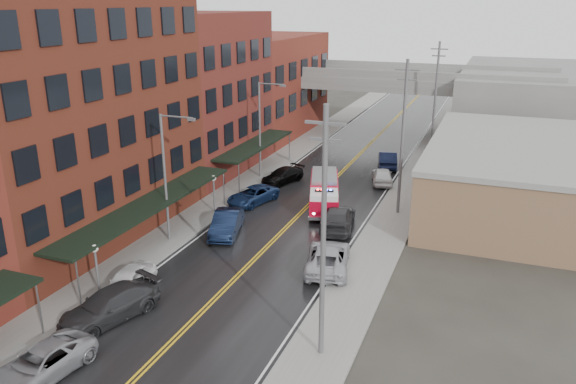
% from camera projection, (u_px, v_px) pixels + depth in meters
% --- Properties ---
extents(road, '(11.00, 160.00, 0.02)m').
position_uv_depth(road, '(290.00, 224.00, 42.38)').
color(road, black).
rests_on(road, ground).
extents(sidewalk_left, '(3.00, 160.00, 0.15)m').
position_uv_depth(sidewalk_left, '(205.00, 211.00, 44.82)').
color(sidewalk_left, slate).
rests_on(sidewalk_left, ground).
extents(sidewalk_right, '(3.00, 160.00, 0.15)m').
position_uv_depth(sidewalk_right, '(386.00, 237.00, 39.90)').
color(sidewalk_right, slate).
rests_on(sidewalk_right, ground).
extents(curb_left, '(0.30, 160.00, 0.15)m').
position_uv_depth(curb_left, '(223.00, 213.00, 44.26)').
color(curb_left, gray).
rests_on(curb_left, ground).
extents(curb_right, '(0.30, 160.00, 0.15)m').
position_uv_depth(curb_right, '(363.00, 233.00, 40.46)').
color(curb_right, gray).
rests_on(curb_right, ground).
extents(brick_building_b, '(9.00, 20.00, 18.00)m').
position_uv_depth(brick_building_b, '(69.00, 110.00, 37.76)').
color(brick_building_b, '#551E16').
rests_on(brick_building_b, ground).
extents(brick_building_c, '(9.00, 15.00, 15.00)m').
position_uv_depth(brick_building_c, '(199.00, 94.00, 53.72)').
color(brick_building_c, maroon).
rests_on(brick_building_c, ground).
extents(brick_building_far, '(9.00, 20.00, 12.00)m').
position_uv_depth(brick_building_far, '(270.00, 85.00, 69.68)').
color(brick_building_far, maroon).
rests_on(brick_building_far, ground).
extents(tan_building, '(14.00, 22.00, 5.00)m').
position_uv_depth(tan_building, '(520.00, 178.00, 45.03)').
color(tan_building, '#886849').
rests_on(tan_building, ground).
extents(right_far_block, '(18.00, 30.00, 8.00)m').
position_uv_depth(right_far_block, '(536.00, 101.00, 70.40)').
color(right_far_block, slate).
rests_on(right_far_block, ground).
extents(awning_1, '(2.60, 18.00, 3.09)m').
position_uv_depth(awning_1, '(150.00, 204.00, 37.75)').
color(awning_1, black).
rests_on(awning_1, ground).
extents(awning_2, '(2.60, 13.00, 3.09)m').
position_uv_depth(awning_2, '(255.00, 145.00, 53.23)').
color(awning_2, black).
rests_on(awning_2, ground).
extents(globe_lamp_1, '(0.44, 0.44, 3.12)m').
position_uv_depth(globe_lamp_1, '(96.00, 258.00, 31.41)').
color(globe_lamp_1, '#59595B').
rests_on(globe_lamp_1, ground).
extents(globe_lamp_2, '(0.44, 0.44, 3.12)m').
position_uv_depth(globe_lamp_2, '(214.00, 185.00, 43.79)').
color(globe_lamp_2, '#59595B').
rests_on(globe_lamp_2, ground).
extents(street_lamp_1, '(2.64, 0.22, 9.00)m').
position_uv_depth(street_lamp_1, '(168.00, 170.00, 37.61)').
color(street_lamp_1, '#59595B').
rests_on(street_lamp_1, ground).
extents(street_lamp_2, '(2.64, 0.22, 9.00)m').
position_uv_depth(street_lamp_2, '(262.00, 124.00, 51.76)').
color(street_lamp_2, '#59595B').
rests_on(street_lamp_2, ground).
extents(utility_pole_0, '(1.80, 0.24, 12.00)m').
position_uv_depth(utility_pole_0, '(323.00, 233.00, 24.66)').
color(utility_pole_0, '#59595B').
rests_on(utility_pole_0, ground).
extents(utility_pole_1, '(1.80, 0.24, 12.00)m').
position_uv_depth(utility_pole_1, '(403.00, 136.00, 42.34)').
color(utility_pole_1, '#59595B').
rests_on(utility_pole_1, ground).
extents(utility_pole_2, '(1.80, 0.24, 12.00)m').
position_uv_depth(utility_pole_2, '(435.00, 96.00, 60.03)').
color(utility_pole_2, '#59595B').
rests_on(utility_pole_2, ground).
extents(overpass, '(40.00, 10.00, 7.50)m').
position_uv_depth(overpass, '(382.00, 87.00, 68.75)').
color(overpass, slate).
rests_on(overpass, ground).
extents(fire_truck, '(4.36, 7.38, 2.57)m').
position_uv_depth(fire_truck, '(324.00, 192.00, 45.12)').
color(fire_truck, '#B10820').
rests_on(fire_truck, ground).
extents(parked_car_left_2, '(2.97, 5.33, 1.41)m').
position_uv_depth(parked_car_left_2, '(40.00, 364.00, 24.88)').
color(parked_car_left_2, gray).
rests_on(parked_car_left_2, ground).
extents(parked_car_left_3, '(3.88, 6.07, 1.64)m').
position_uv_depth(parked_car_left_3, '(110.00, 305.00, 29.44)').
color(parked_car_left_3, '#2B2B2E').
rests_on(parked_car_left_3, ground).
extents(parked_car_left_4, '(2.07, 4.45, 1.47)m').
position_uv_depth(parked_car_left_4, '(128.00, 281.00, 32.16)').
color(parked_car_left_4, white).
rests_on(parked_car_left_4, ground).
extents(parked_car_left_5, '(3.02, 5.30, 1.65)m').
position_uv_depth(parked_car_left_5, '(227.00, 223.00, 40.29)').
color(parked_car_left_5, black).
rests_on(parked_car_left_5, ground).
extents(parked_car_left_6, '(3.58, 5.33, 1.36)m').
position_uv_depth(parked_car_left_6, '(253.00, 195.00, 46.52)').
color(parked_car_left_6, '#132549').
rests_on(parked_car_left_6, ground).
extents(parked_car_left_7, '(3.37, 5.02, 1.35)m').
position_uv_depth(parked_car_left_7, '(282.00, 176.00, 51.73)').
color(parked_car_left_7, black).
rests_on(parked_car_left_7, ground).
extents(parked_car_right_0, '(3.78, 6.08, 1.57)m').
position_uv_depth(parked_car_right_0, '(328.00, 257.00, 35.02)').
color(parked_car_right_0, '#A7A8AF').
rests_on(parked_car_right_0, ground).
extents(parked_car_right_1, '(3.26, 5.97, 1.64)m').
position_uv_depth(parked_car_right_1, '(338.00, 218.00, 41.27)').
color(parked_car_right_1, '#29292C').
rests_on(parked_car_right_1, ground).
extents(parked_car_right_2, '(2.81, 4.69, 1.49)m').
position_uv_depth(parked_car_right_2, '(382.00, 176.00, 51.48)').
color(parked_car_right_2, silver).
rests_on(parked_car_right_2, ground).
extents(parked_car_right_3, '(2.84, 5.24, 1.64)m').
position_uv_depth(parked_car_right_3, '(387.00, 159.00, 56.58)').
color(parked_car_right_3, black).
rests_on(parked_car_right_3, ground).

